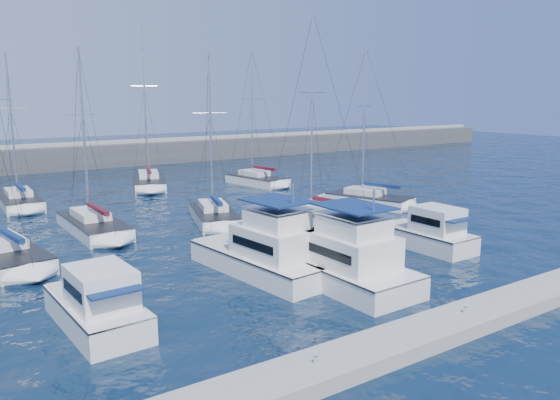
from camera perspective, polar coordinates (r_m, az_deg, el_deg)
ground at (r=32.51m, az=3.11°, el=-6.47°), size 220.00×220.00×0.00m
breakwater at (r=79.47m, az=-20.09°, el=3.99°), size 160.00×6.00×4.45m
dock at (r=25.05m, az=18.74°, el=-11.73°), size 40.00×2.20×0.60m
dock_cleat_near_port at (r=19.60m, az=3.77°, el=-16.35°), size 0.16×0.16×0.25m
dock_cleat_centre at (r=24.89m, az=18.80°, el=-10.82°), size 0.16×0.16×0.25m
motor_yacht_port_outer at (r=24.54m, az=-18.46°, el=-10.57°), size 3.03×6.58×3.20m
motor_yacht_port_inner at (r=30.05m, az=-1.41°, el=-5.66°), size 4.63×9.53×4.69m
motor_yacht_stbd_inner at (r=28.86m, az=6.33°, el=-6.43°), size 4.00×9.78×4.69m
motor_yacht_stbd_outer at (r=36.23m, az=15.41°, el=-3.48°), size 2.81×6.19×3.20m
sailboat_mid_a at (r=35.95m, az=-26.78°, el=-5.08°), size 4.32×8.81×15.15m
sailboat_mid_b at (r=41.46m, az=-18.95°, el=-2.52°), size 3.22×8.93×13.35m
sailboat_mid_c at (r=42.54m, az=-6.91°, el=-1.65°), size 5.01×7.94×13.33m
sailboat_mid_d at (r=41.83m, az=4.07°, el=-1.79°), size 4.78×8.96×15.88m
sailboat_mid_e at (r=49.32m, az=9.29°, el=0.03°), size 5.36×8.07×13.97m
sailboat_back_a at (r=53.26m, az=-25.54°, el=-0.11°), size 3.21×7.88×13.70m
sailboat_back_b at (r=60.78m, az=-13.54°, el=1.92°), size 6.02×10.13×17.15m
sailboat_back_c at (r=60.18m, az=-2.44°, el=2.12°), size 4.31×7.91×14.88m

